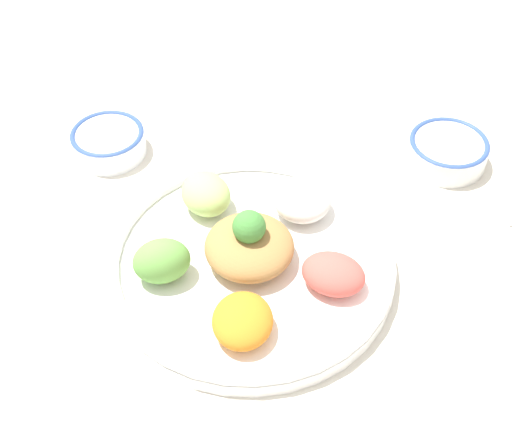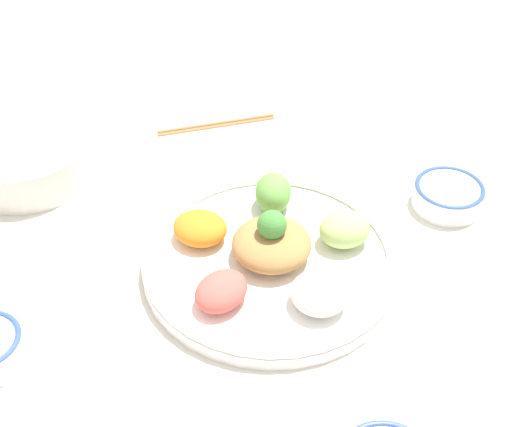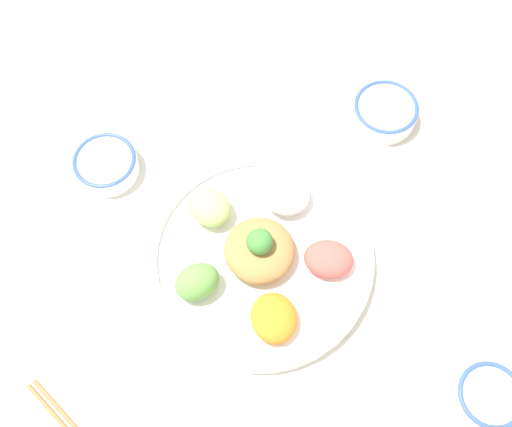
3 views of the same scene
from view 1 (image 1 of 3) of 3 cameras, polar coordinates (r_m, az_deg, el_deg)
name	(u,v)px [view 1 (image 1 of 3)]	position (r m, az deg, el deg)	size (l,w,h in m)	color
ground_plane	(246,296)	(0.86, -0.79, -6.65)	(2.40, 2.40, 0.00)	silver
salad_platter	(249,257)	(0.87, -0.54, -3.48)	(0.36, 0.36, 0.10)	white
sauce_bowl_red	(448,150)	(1.05, 15.08, 4.90)	(0.11, 0.11, 0.04)	white
rice_bowl_blue	(108,141)	(1.05, -11.73, 5.69)	(0.11, 0.11, 0.04)	white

